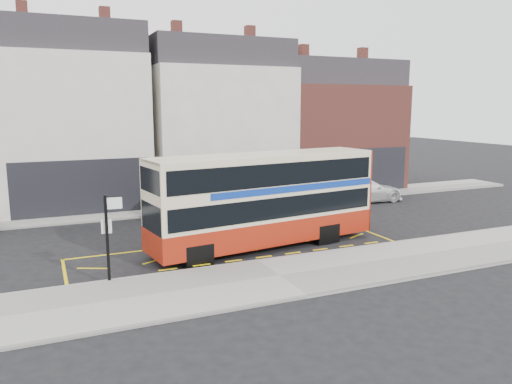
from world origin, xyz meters
name	(u,v)px	position (x,y,z in m)	size (l,w,h in m)	color
ground	(254,261)	(0.00, 0.00, 0.00)	(120.00, 120.00, 0.00)	black
pavement	(279,277)	(0.00, -2.30, 0.07)	(40.00, 4.00, 0.15)	#9B9893
kerb	(258,262)	(0.00, -0.38, 0.07)	(40.00, 0.15, 0.15)	gray
far_pavement	(181,208)	(0.00, 11.00, 0.07)	(50.00, 3.00, 0.15)	#9B9893
road_markings	(239,250)	(0.00, 1.60, 0.01)	(14.00, 3.40, 0.01)	yellow
terrace_left	(74,119)	(-5.50, 14.99, 5.32)	(8.00, 8.01, 11.80)	silver
terrace_green_shop	(214,121)	(3.50, 14.99, 5.07)	(9.00, 8.01, 11.30)	silver
terrace_right	(327,126)	(12.50, 14.99, 4.57)	(9.00, 8.01, 10.30)	brown
double_decker_bus	(265,199)	(1.26, 1.68, 2.15)	(10.47, 3.72, 4.09)	beige
bus_stop_post	(109,229)	(-5.57, -0.40, 1.95)	(0.74, 0.15, 3.00)	black
car_grey	(187,202)	(-0.14, 9.15, 0.75)	(1.58, 4.55, 1.50)	#424549
car_white	(364,190)	(11.36, 8.54, 0.76)	(2.13, 5.24, 1.52)	white
street_tree_right	(277,147)	(7.03, 12.44, 3.38)	(2.30, 2.30, 4.97)	black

